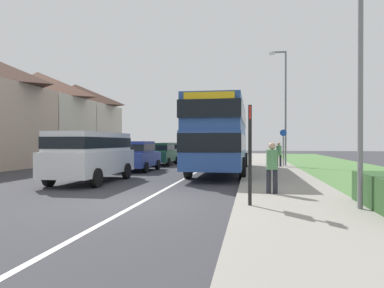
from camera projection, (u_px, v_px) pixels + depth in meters
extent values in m
plane|color=#38383D|center=(140.00, 203.00, 9.62)|extent=(120.00, 120.00, 0.00)
cube|color=silver|center=(190.00, 176.00, 17.50)|extent=(0.14, 60.00, 0.01)
cube|color=gray|center=(279.00, 180.00, 14.83)|extent=(3.20, 68.00, 0.12)
cube|color=#284C93|center=(221.00, 149.00, 18.90)|extent=(2.50, 10.78, 1.65)
cube|color=#284C93|center=(221.00, 119.00, 18.90)|extent=(2.45, 10.57, 1.55)
cube|color=black|center=(221.00, 143.00, 18.90)|extent=(2.52, 10.84, 0.76)
cube|color=black|center=(221.00, 118.00, 18.89)|extent=(2.52, 10.84, 0.72)
cube|color=gold|center=(209.00, 98.00, 13.63)|extent=(2.00, 0.08, 0.44)
cylinder|color=black|center=(206.00, 160.00, 22.41)|extent=(0.30, 1.00, 1.00)
cylinder|color=black|center=(245.00, 161.00, 21.99)|extent=(0.30, 1.00, 1.00)
cylinder|color=black|center=(188.00, 168.00, 16.20)|extent=(0.30, 1.00, 1.00)
cylinder|color=black|center=(243.00, 168.00, 15.78)|extent=(0.30, 1.00, 1.00)
cube|color=silver|center=(92.00, 162.00, 14.61)|extent=(1.95, 5.08, 0.95)
cube|color=silver|center=(92.00, 142.00, 14.60)|extent=(1.72, 4.67, 0.77)
cube|color=black|center=(92.00, 143.00, 14.60)|extent=(1.76, 4.72, 0.43)
cylinder|color=black|center=(88.00, 170.00, 16.32)|extent=(0.20, 0.72, 0.72)
cylinder|color=black|center=(127.00, 171.00, 16.00)|extent=(0.20, 0.72, 0.72)
cylinder|color=black|center=(49.00, 177.00, 13.22)|extent=(0.20, 0.72, 0.72)
cylinder|color=black|center=(97.00, 178.00, 12.90)|extent=(0.20, 0.72, 0.72)
cube|color=navy|center=(137.00, 159.00, 20.27)|extent=(1.83, 3.96, 0.78)
cube|color=navy|center=(136.00, 147.00, 20.07)|extent=(1.61, 2.18, 0.64)
cube|color=black|center=(136.00, 147.00, 20.07)|extent=(1.64, 2.20, 0.36)
cylinder|color=black|center=(130.00, 164.00, 21.64)|extent=(0.20, 0.60, 0.60)
cylinder|color=black|center=(158.00, 165.00, 21.33)|extent=(0.20, 0.60, 0.60)
cylinder|color=black|center=(114.00, 167.00, 19.21)|extent=(0.20, 0.60, 0.60)
cylinder|color=black|center=(146.00, 168.00, 18.91)|extent=(0.20, 0.60, 0.60)
cube|color=#19472D|center=(161.00, 156.00, 25.44)|extent=(1.79, 4.07, 0.73)
cube|color=#19472D|center=(160.00, 147.00, 25.24)|extent=(1.57, 2.24, 0.59)
cube|color=black|center=(160.00, 147.00, 25.24)|extent=(1.61, 2.26, 0.33)
cylinder|color=black|center=(154.00, 160.00, 26.83)|extent=(0.20, 0.60, 0.60)
cylinder|color=black|center=(176.00, 160.00, 26.54)|extent=(0.20, 0.60, 0.60)
cylinder|color=black|center=(144.00, 162.00, 24.35)|extent=(0.20, 0.60, 0.60)
cylinder|color=black|center=(169.00, 162.00, 24.05)|extent=(0.20, 0.60, 0.60)
cube|color=slate|center=(174.00, 154.00, 30.20)|extent=(1.75, 4.12, 0.73)
cube|color=slate|center=(174.00, 146.00, 29.99)|extent=(1.54, 2.27, 0.60)
cube|color=black|center=(174.00, 146.00, 29.99)|extent=(1.58, 2.29, 0.34)
cylinder|color=black|center=(168.00, 157.00, 31.61)|extent=(0.20, 0.60, 0.60)
cylinder|color=black|center=(187.00, 157.00, 31.32)|extent=(0.20, 0.60, 0.60)
cylinder|color=black|center=(161.00, 159.00, 29.09)|extent=(0.20, 0.60, 0.60)
cylinder|color=black|center=(181.00, 159.00, 28.80)|extent=(0.20, 0.60, 0.60)
cylinder|color=#23232D|center=(269.00, 183.00, 10.63)|extent=(0.14, 0.14, 0.85)
cylinder|color=#23232D|center=(275.00, 183.00, 10.59)|extent=(0.14, 0.14, 0.85)
cylinder|color=#518C56|center=(272.00, 160.00, 10.60)|extent=(0.34, 0.34, 0.60)
sphere|color=tan|center=(272.00, 146.00, 10.60)|extent=(0.22, 0.22, 0.22)
cylinder|color=#23232D|center=(277.00, 162.00, 22.56)|extent=(0.14, 0.14, 0.85)
cylinder|color=#23232D|center=(280.00, 162.00, 22.53)|extent=(0.14, 0.14, 0.85)
cylinder|color=#518C56|center=(279.00, 150.00, 22.54)|extent=(0.34, 0.34, 0.60)
sphere|color=tan|center=(279.00, 144.00, 22.54)|extent=(0.22, 0.22, 0.22)
cylinder|color=black|center=(250.00, 157.00, 8.63)|extent=(0.09, 0.09, 2.60)
cube|color=red|center=(250.00, 113.00, 8.63)|extent=(0.04, 0.44, 0.32)
cube|color=black|center=(250.00, 147.00, 8.65)|extent=(0.06, 0.52, 0.68)
cylinder|color=slate|center=(283.00, 152.00, 23.22)|extent=(0.08, 0.08, 2.10)
cylinder|color=blue|center=(283.00, 133.00, 23.21)|extent=(0.44, 0.03, 0.44)
cylinder|color=slate|center=(361.00, 43.00, 8.15)|extent=(0.12, 0.12, 8.01)
cylinder|color=slate|center=(286.00, 109.00, 23.30)|extent=(0.12, 0.12, 7.75)
cube|color=slate|center=(279.00, 52.00, 23.35)|extent=(0.90, 0.10, 0.10)
cube|color=silver|center=(272.00, 53.00, 23.43)|extent=(0.36, 0.20, 0.14)
cube|color=beige|center=(38.00, 130.00, 29.22)|extent=(7.58, 6.20, 5.35)
pyramid|color=brown|center=(38.00, 85.00, 29.20)|extent=(7.58, 6.20, 2.20)
cube|color=beige|center=(75.00, 132.00, 35.46)|extent=(7.58, 6.20, 5.35)
pyramid|color=#4C3328|center=(75.00, 95.00, 35.44)|extent=(7.58, 6.20, 2.20)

